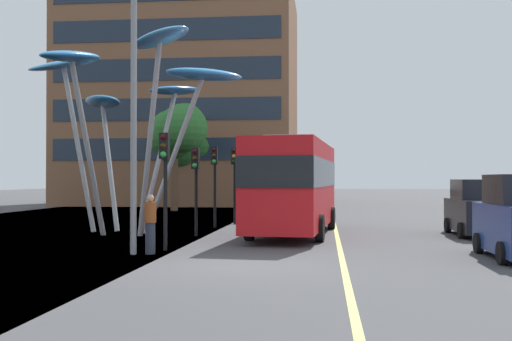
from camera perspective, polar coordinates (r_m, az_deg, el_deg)
ground at (r=16.19m, az=-3.73°, el=-8.72°), size 120.00×240.00×0.10m
red_bus at (r=24.63m, az=3.49°, el=-1.01°), size 3.32×9.93×3.82m
leaf_sculpture at (r=26.15m, az=-11.26°, el=7.73°), size 9.83×9.10×7.83m
traffic_light_kerb_near at (r=19.30m, az=-8.31°, el=0.48°), size 0.28×0.42×3.59m
traffic_light_kerb_far at (r=24.03m, az=-5.52°, el=-0.15°), size 0.28×0.42×3.36m
traffic_light_island_mid at (r=28.00m, az=-3.80°, el=0.13°), size 0.28×0.42×3.62m
traffic_light_opposite at (r=30.05m, az=-1.98°, el=0.14°), size 0.28×0.42×3.68m
car_parked_mid at (r=25.59m, az=19.55°, el=-3.36°), size 1.99×4.17×2.17m
street_lamp at (r=18.66m, az=-10.04°, el=8.01°), size 1.62×0.44×7.94m
tree_pavement_near at (r=43.26m, az=-7.10°, el=3.61°), size 4.41×4.44×7.40m
tree_pavement_far at (r=50.12m, az=-5.50°, el=2.78°), size 5.58×5.17×8.03m
pedestrian at (r=18.56m, az=-9.60°, el=-4.82°), size 0.34×0.34×1.74m
backdrop_building at (r=56.45m, az=-6.41°, el=6.46°), size 19.20×14.77×18.55m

